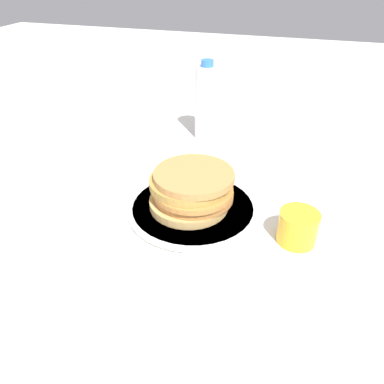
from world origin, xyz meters
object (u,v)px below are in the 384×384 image
at_px(plate, 192,207).
at_px(cream_jug, 94,259).
at_px(water_bottle_near, 207,103).
at_px(pancake_stack, 191,189).
at_px(juice_glass, 298,227).

xyz_separation_m(plate, cream_jug, (0.09, 0.25, 0.05)).
bearing_deg(water_bottle_near, cream_jug, 88.55).
distance_m(cream_jug, water_bottle_near, 0.63).
xyz_separation_m(plate, pancake_stack, (0.00, -0.00, 0.04)).
height_order(pancake_stack, water_bottle_near, water_bottle_near).
relative_size(pancake_stack, water_bottle_near, 0.79).
distance_m(plate, pancake_stack, 0.04).
distance_m(pancake_stack, water_bottle_near, 0.38).
height_order(pancake_stack, juice_glass, pancake_stack).
relative_size(plate, cream_jug, 2.12).
relative_size(plate, juice_glass, 3.72).
xyz_separation_m(juice_glass, cream_jug, (0.31, 0.22, 0.03)).
xyz_separation_m(pancake_stack, cream_jug, (0.08, 0.26, 0.01)).
relative_size(pancake_stack, cream_jug, 1.34).
bearing_deg(juice_glass, plate, -9.25).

